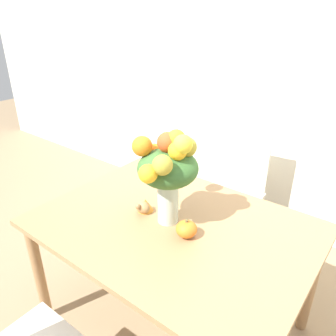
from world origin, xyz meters
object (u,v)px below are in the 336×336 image
at_px(turkey_figurine, 144,206).
at_px(pumpkin, 186,229).
at_px(dining_chair_near_window, 234,186).
at_px(flower_vase, 167,168).

bearing_deg(turkey_figurine, pumpkin, -6.98).
xyz_separation_m(turkey_figurine, dining_chair_near_window, (0.08, 0.92, -0.26)).
distance_m(pumpkin, turkey_figurine, 0.30).
distance_m(turkey_figurine, dining_chair_near_window, 0.95).
bearing_deg(turkey_figurine, dining_chair_near_window, 84.79).
relative_size(turkey_figurine, dining_chair_near_window, 0.12).
height_order(flower_vase, dining_chair_near_window, flower_vase).
distance_m(pumpkin, dining_chair_near_window, 1.01).
relative_size(flower_vase, dining_chair_near_window, 0.50).
relative_size(flower_vase, pumpkin, 4.81).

